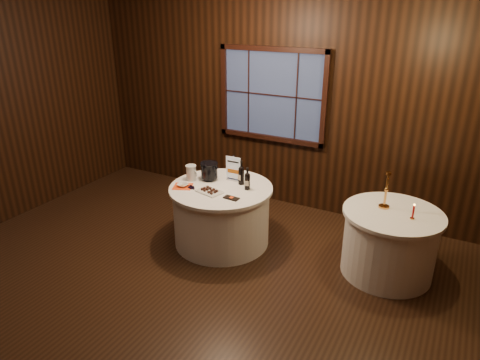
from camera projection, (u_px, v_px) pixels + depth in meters
The scene contains 16 objects.
ground at pixel (176, 282), 4.74m from camera, with size 6.00×6.00×0.00m, color black.
back_wall at pixel (273, 102), 6.17m from camera, with size 6.00×0.10×3.00m.
main_table at pixel (221, 215), 5.41m from camera, with size 1.28×1.28×0.77m.
side_table at pixel (389, 243), 4.77m from camera, with size 1.08×1.08×0.77m.
sign_stand at pixel (233, 172), 5.43m from camera, with size 0.20×0.10×0.33m.
port_bottle_left at pixel (241, 174), 5.30m from camera, with size 0.07×0.08×0.31m.
port_bottle_right at pixel (247, 180), 5.15m from camera, with size 0.07×0.07×0.28m.
ice_bucket at pixel (209, 171), 5.43m from camera, with size 0.22×0.22×0.23m.
chocolate_plate at pixel (210, 191), 5.10m from camera, with size 0.34×0.27×0.04m.
chocolate_box at pixel (231, 198), 4.94m from camera, with size 0.18×0.09×0.02m, color black.
grape_bunch at pixel (192, 187), 5.22m from camera, with size 0.16×0.09×0.04m.
glass_pitcher at pixel (191, 173), 5.43m from camera, with size 0.18×0.14×0.20m.
orange_napkin at pixel (183, 186), 5.27m from camera, with size 0.23×0.23×0.00m, color #FF4B15.
cracker_bowl at pixel (183, 185), 5.27m from camera, with size 0.13×0.13×0.03m, color silver.
brass_candlestick at pixel (386, 195), 4.68m from camera, with size 0.12×0.12×0.42m.
red_candle at pixel (413, 213), 4.45m from camera, with size 0.05×0.05×0.18m.
Camera 1 is at (2.50, -3.14, 2.86)m, focal length 32.00 mm.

